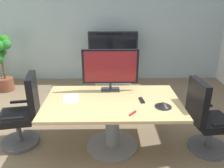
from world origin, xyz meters
name	(u,v)px	position (x,y,z in m)	size (l,w,h in m)	color
ground_plane	(103,155)	(0.00, 0.00, 0.00)	(7.40, 7.40, 0.00)	#7A664C
wall_back_glass_partition	(105,22)	(0.00, 3.20, 1.49)	(6.13, 0.10, 2.98)	#9EB2B7
conference_table	(112,113)	(0.13, 0.23, 0.55)	(1.88, 1.11, 0.75)	tan
office_chair_left	(23,116)	(-1.17, 0.32, 0.46)	(0.63, 0.61, 1.09)	#4C4C51
office_chair_right	(206,123)	(1.44, 0.11, 0.46)	(0.62, 0.60, 1.09)	#4C4C51
tv_monitor	(110,68)	(0.11, 0.61, 1.11)	(0.84, 0.18, 0.64)	#333338
wall_display_unit	(113,66)	(0.20, 2.84, 0.44)	(1.20, 0.36, 1.31)	#B7BABC
potted_plant	(0,57)	(-2.36, 2.39, 0.82)	(0.57, 0.50, 1.28)	brown
conference_phone	(163,105)	(0.80, 0.03, 0.78)	(0.22, 0.22, 0.07)	black
remote_control	(142,100)	(0.54, 0.22, 0.76)	(0.05, 0.17, 0.02)	black
whiteboard_marker	(133,113)	(0.38, -0.15, 0.76)	(0.13, 0.02, 0.02)	red
paper_notepad	(71,99)	(-0.45, 0.29, 0.75)	(0.21, 0.30, 0.01)	white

